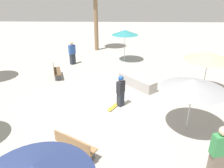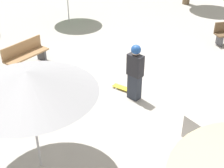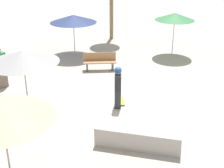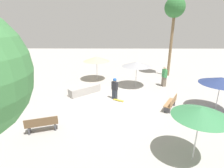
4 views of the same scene
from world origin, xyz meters
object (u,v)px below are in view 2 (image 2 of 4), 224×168
(skater_main, at_px, (135,71))
(bench_near, at_px, (25,55))
(shade_umbrella_grey, at_px, (28,82))
(skateboard, at_px, (125,89))

(skater_main, distance_m, bench_near, 4.01)
(skater_main, relative_size, bench_near, 1.02)
(skater_main, xyz_separation_m, shade_umbrella_grey, (1.90, 2.78, 1.17))
(skateboard, relative_size, shade_umbrella_grey, 0.31)
(skateboard, bearing_deg, shade_umbrella_grey, 92.30)
(skateboard, relative_size, bench_near, 0.50)
(bench_near, relative_size, shade_umbrella_grey, 0.62)
(skater_main, xyz_separation_m, bench_near, (3.64, -1.62, -0.45))
(bench_near, bearing_deg, skater_main, 97.50)
(skater_main, bearing_deg, bench_near, 13.70)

